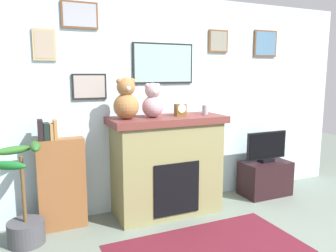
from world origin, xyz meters
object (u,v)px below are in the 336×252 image
object	(u,v)px
bookshelf	(61,181)
potted_plant	(25,214)
tv_stand	(265,178)
candle_jar	(205,110)
television	(266,147)
mantel_clock	(180,110)
teddy_bear_cream	(153,102)
fireplace	(167,165)
teddy_bear_grey	(126,101)

from	to	relation	value
bookshelf	potted_plant	size ratio (longest dim) A/B	1.19
tv_stand	candle_jar	world-z (taller)	candle_jar
television	mantel_clock	xyz separation A→B (m)	(-1.31, 0.00, 0.57)
mantel_clock	teddy_bear_cream	size ratio (longest dim) A/B	0.36
fireplace	tv_stand	size ratio (longest dim) A/B	2.04
television	candle_jar	xyz separation A→B (m)	(-0.98, 0.01, 0.56)
tv_stand	teddy_bear_cream	bearing A→B (deg)	179.86
television	teddy_bear_grey	xyz separation A→B (m)	(-1.97, 0.01, 0.70)
mantel_clock	teddy_bear_grey	size ratio (longest dim) A/B	0.32
bookshelf	television	world-z (taller)	bookshelf
mantel_clock	teddy_bear_cream	distance (m)	0.36
candle_jar	mantel_clock	size ratio (longest dim) A/B	0.80
fireplace	potted_plant	xyz separation A→B (m)	(-1.58, -0.12, -0.29)
television	bookshelf	bearing A→B (deg)	177.84
teddy_bear_grey	teddy_bear_cream	world-z (taller)	teddy_bear_grey
tv_stand	teddy_bear_grey	bearing A→B (deg)	179.89
tv_stand	teddy_bear_cream	size ratio (longest dim) A/B	1.69
tv_stand	teddy_bear_grey	world-z (taller)	teddy_bear_grey
bookshelf	tv_stand	size ratio (longest dim) A/B	1.81
teddy_bear_cream	mantel_clock	bearing A→B (deg)	-0.21
tv_stand	mantel_clock	distance (m)	1.66
tv_stand	mantel_clock	size ratio (longest dim) A/B	4.65
bookshelf	teddy_bear_grey	distance (m)	1.11
candle_jar	teddy_bear_cream	size ratio (longest dim) A/B	0.29
bookshelf	tv_stand	bearing A→B (deg)	-2.13
potted_plant	mantel_clock	size ratio (longest dim) A/B	7.10
fireplace	potted_plant	size ratio (longest dim) A/B	1.34
bookshelf	mantel_clock	world-z (taller)	mantel_clock
fireplace	teddy_bear_cream	bearing A→B (deg)	-174.30
bookshelf	potted_plant	bearing A→B (deg)	-152.27
candle_jar	fireplace	bearing A→B (deg)	177.99
potted_plant	television	size ratio (longest dim) A/B	1.60
tv_stand	candle_jar	xyz separation A→B (m)	(-0.98, 0.00, 1.00)
teddy_bear_grey	fireplace	bearing A→B (deg)	2.12
mantel_clock	tv_stand	bearing A→B (deg)	-0.12
teddy_bear_grey	teddy_bear_cream	size ratio (longest dim) A/B	1.15
mantel_clock	teddy_bear_grey	distance (m)	0.67
bookshelf	candle_jar	size ratio (longest dim) A/B	10.53
tv_stand	television	size ratio (longest dim) A/B	1.05
tv_stand	candle_jar	distance (m)	1.40
tv_stand	bookshelf	bearing A→B (deg)	177.87
teddy_bear_cream	potted_plant	bearing A→B (deg)	-175.80
fireplace	tv_stand	distance (m)	1.52
bookshelf	teddy_bear_cream	world-z (taller)	teddy_bear_cream
fireplace	television	bearing A→B (deg)	-0.92
mantel_clock	teddy_bear_grey	xyz separation A→B (m)	(-0.66, 0.00, 0.13)
bookshelf	television	bearing A→B (deg)	-2.16
fireplace	teddy_bear_grey	world-z (taller)	teddy_bear_grey
fireplace	mantel_clock	xyz separation A→B (m)	(0.17, -0.02, 0.65)
bookshelf	potted_plant	distance (m)	0.48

